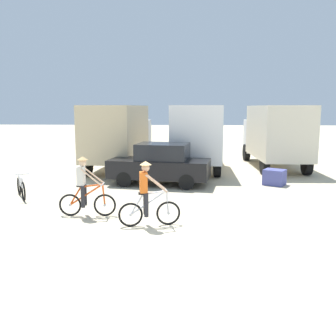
% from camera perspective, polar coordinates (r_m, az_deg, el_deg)
% --- Properties ---
extents(ground_plane, '(120.00, 120.00, 0.00)m').
position_cam_1_polar(ground_plane, '(10.51, 1.45, -8.83)').
color(ground_plane, beige).
extents(box_truck_tan_camper, '(2.84, 6.90, 3.35)m').
position_cam_1_polar(box_truck_tan_camper, '(20.05, -7.43, 5.18)').
color(box_truck_tan_camper, '#CCB78E').
rests_on(box_truck_tan_camper, ground).
extents(box_truck_avon_van, '(2.47, 6.78, 3.35)m').
position_cam_1_polar(box_truck_avon_van, '(19.84, 4.22, 5.19)').
color(box_truck_avon_van, white).
rests_on(box_truck_avon_van, ground).
extents(box_truck_cream_rv, '(2.56, 6.81, 3.35)m').
position_cam_1_polar(box_truck_cream_rv, '(21.15, 15.98, 5.11)').
color(box_truck_cream_rv, beige).
rests_on(box_truck_cream_rv, ground).
extents(sedan_parked, '(4.42, 2.37, 1.76)m').
position_cam_1_polar(sedan_parked, '(15.84, -1.18, 0.59)').
color(sedan_parked, black).
rests_on(sedan_parked, ground).
extents(cyclist_orange_shirt, '(1.73, 0.52, 1.82)m').
position_cam_1_polar(cyclist_orange_shirt, '(11.52, -12.51, -3.08)').
color(cyclist_orange_shirt, black).
rests_on(cyclist_orange_shirt, ground).
extents(cyclist_cowboy_hat, '(1.70, 0.57, 1.82)m').
position_cam_1_polar(cyclist_cowboy_hat, '(10.32, -3.17, -4.30)').
color(cyclist_cowboy_hat, black).
rests_on(cyclist_cowboy_hat, ground).
extents(bicycle_spare, '(0.98, 1.49, 0.97)m').
position_cam_1_polar(bicycle_spare, '(14.58, -21.44, -2.74)').
color(bicycle_spare, black).
rests_on(bicycle_spare, ground).
extents(supply_crate, '(1.08, 1.03, 0.66)m').
position_cam_1_polar(supply_crate, '(16.50, 15.87, -1.36)').
color(supply_crate, '#4C5199').
rests_on(supply_crate, ground).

